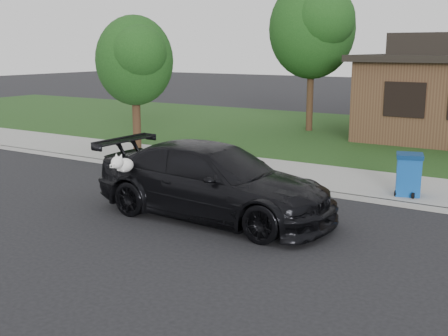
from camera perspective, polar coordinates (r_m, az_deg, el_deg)
The scene contains 8 objects.
ground at distance 11.33m, azimuth 3.15°, elevation -6.64°, with size 120.00×120.00×0.00m, color black.
sidewalk at distance 15.72m, azimuth 11.99°, elevation -1.31°, with size 60.00×3.00×0.12m, color gray.
curb at distance 14.35m, azimuth 9.92°, elevation -2.50°, with size 60.00×0.12×0.12m, color gray.
lawn at distance 23.27m, azimuth 18.83°, elevation 2.64°, with size 60.00×13.00×0.13m, color #193814.
sedan at distance 12.18m, azimuth -1.08°, elevation -1.36°, with size 5.55×2.66×1.60m.
recycling_bin at distance 14.32m, azimuth 18.25°, elevation -0.60°, with size 0.76×0.76×1.02m.
tree_0 at distance 24.24m, azimuth 9.19°, elevation 13.96°, with size 3.78×3.60×6.34m.
tree_2 at distance 19.18m, azimuth -8.97°, elevation 10.87°, with size 2.73×2.60×4.59m.
Camera 1 is at (5.15, -9.41, 3.64)m, focal length 45.00 mm.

